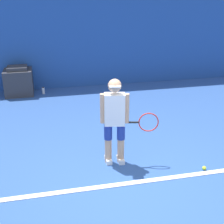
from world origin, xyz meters
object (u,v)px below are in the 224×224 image
tennis_player (116,118)px  tennis_ball (204,168)px  covered_chair (19,81)px  water_bottle (43,91)px

tennis_player → tennis_ball: 1.73m
tennis_ball → covered_chair: covered_chair is taller
tennis_ball → covered_chair: size_ratio=0.08×
tennis_player → tennis_ball: bearing=-10.6°
covered_chair → water_bottle: covered_chair is taller
tennis_ball → water_bottle: size_ratio=0.33×
tennis_ball → water_bottle: (-2.59, 4.67, 0.06)m
covered_chair → tennis_ball: bearing=-55.7°
tennis_player → covered_chair: 4.59m
tennis_player → tennis_ball: (1.41, -0.58, -0.80)m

